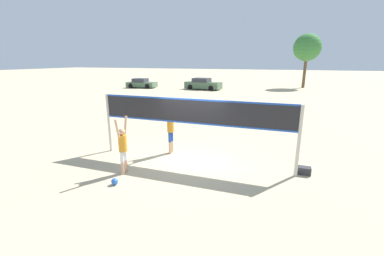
# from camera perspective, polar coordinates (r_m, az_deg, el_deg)

# --- Properties ---
(ground_plane) EXTENTS (200.00, 200.00, 0.00)m
(ground_plane) POSITION_cam_1_polar(r_m,az_deg,el_deg) (9.98, 0.00, -7.47)
(ground_plane) COLOR #C6B28C
(volleyball_net) EXTENTS (7.54, 0.11, 2.44)m
(volleyball_net) POSITION_cam_1_polar(r_m,az_deg,el_deg) (9.45, 0.00, 2.46)
(volleyball_net) COLOR beige
(volleyball_net) RESTS_ON ground_plane
(player_spiker) EXTENTS (0.28, 0.68, 1.98)m
(player_spiker) POSITION_cam_1_polar(r_m,az_deg,el_deg) (8.96, -15.14, -3.61)
(player_spiker) COLOR tan
(player_spiker) RESTS_ON ground_plane
(player_blocker) EXTENTS (0.28, 0.72, 2.26)m
(player_blocker) POSITION_cam_1_polar(r_m,az_deg,el_deg) (10.56, -4.79, 0.61)
(player_blocker) COLOR tan
(player_blocker) RESTS_ON ground_plane
(volleyball) EXTENTS (0.22, 0.22, 0.22)m
(volleyball) POSITION_cam_1_polar(r_m,az_deg,el_deg) (8.56, -16.80, -11.32)
(volleyball) COLOR blue
(volleyball) RESTS_ON ground_plane
(gear_bag) EXTENTS (0.41, 0.28, 0.26)m
(gear_bag) POSITION_cam_1_polar(r_m,az_deg,el_deg) (9.69, 23.70, -8.66)
(gear_bag) COLOR #2D2D33
(gear_bag) RESTS_ON ground_plane
(parked_car_near) EXTENTS (4.95, 2.40, 1.49)m
(parked_car_near) POSITION_cam_1_polar(r_m,az_deg,el_deg) (34.44, 2.43, 9.68)
(parked_car_near) COLOR #4C6B4C
(parked_car_near) RESTS_ON ground_plane
(parked_car_mid) EXTENTS (4.17, 2.20, 1.29)m
(parked_car_mid) POSITION_cam_1_polar(r_m,az_deg,el_deg) (37.23, -11.16, 9.67)
(parked_car_mid) COLOR #4C6B4C
(parked_car_mid) RESTS_ON ground_plane
(tree_left_cluster) EXTENTS (3.64, 3.64, 7.25)m
(tree_left_cluster) POSITION_cam_1_polar(r_m,az_deg,el_deg) (39.66, 24.23, 15.95)
(tree_left_cluster) COLOR brown
(tree_left_cluster) RESTS_ON ground_plane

